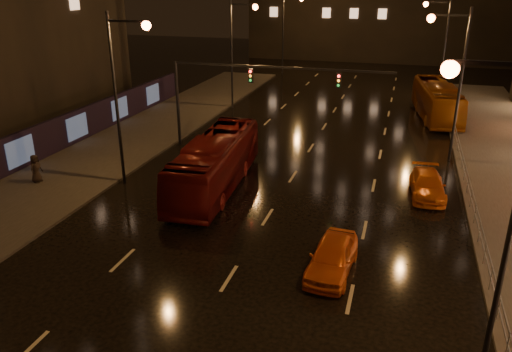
# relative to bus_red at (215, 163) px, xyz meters

# --- Properties ---
(ground) EXTENTS (140.00, 140.00, 0.00)m
(ground) POSITION_rel_bus_red_xyz_m (4.01, 7.02, -1.57)
(ground) COLOR black
(ground) RESTS_ON ground
(sidewalk_left) EXTENTS (7.00, 70.00, 0.15)m
(sidewalk_left) POSITION_rel_bus_red_xyz_m (-9.49, 2.02, -1.49)
(sidewalk_left) COLOR #38332D
(sidewalk_left) RESTS_ON ground
(hoarding_left) EXTENTS (0.30, 46.00, 2.50)m
(hoarding_left) POSITION_rel_bus_red_xyz_m (-13.19, -0.98, -0.32)
(hoarding_left) COLOR black
(hoarding_left) RESTS_ON ground
(traffic_signal) EXTENTS (15.31, 0.32, 6.20)m
(traffic_signal) POSITION_rel_bus_red_xyz_m (-1.05, 7.02, 3.17)
(traffic_signal) COLOR black
(traffic_signal) RESTS_ON ground
(streetlight_right) EXTENTS (2.64, 0.50, 10.00)m
(streetlight_right) POSITION_rel_bus_red_xyz_m (12.93, -10.98, 4.87)
(streetlight_right) COLOR black
(streetlight_right) RESTS_ON ground
(railing_right) EXTENTS (0.05, 56.00, 1.00)m
(railing_right) POSITION_rel_bus_red_xyz_m (14.21, 5.02, -0.67)
(railing_right) COLOR #99999E
(railing_right) RESTS_ON sidewalk_right
(bus_red) EXTENTS (3.40, 11.39, 3.13)m
(bus_red) POSITION_rel_bus_red_xyz_m (0.00, 0.00, 0.00)
(bus_red) COLOR #580D0C
(bus_red) RESTS_ON ground
(bus_curb) EXTENTS (4.19, 11.57, 3.15)m
(bus_curb) POSITION_rel_bus_red_xyz_m (13.01, 20.67, 0.01)
(bus_curb) COLOR #87420D
(bus_curb) RESTS_ON ground
(taxi_near) EXTENTS (1.99, 4.38, 1.46)m
(taxi_near) POSITION_rel_bus_red_xyz_m (8.01, -7.25, -0.84)
(taxi_near) COLOR #D85614
(taxi_near) RESTS_ON ground
(taxi_far) EXTENTS (2.12, 4.57, 1.29)m
(taxi_far) POSITION_rel_bus_red_xyz_m (12.01, 2.37, -0.92)
(taxi_far) COLOR #D66014
(taxi_far) RESTS_ON ground
(pedestrian_c) EXTENTS (0.56, 0.85, 1.71)m
(pedestrian_c) POSITION_rel_bus_red_xyz_m (-10.54, -2.62, -0.56)
(pedestrian_c) COLOR black
(pedestrian_c) RESTS_ON sidewalk_left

